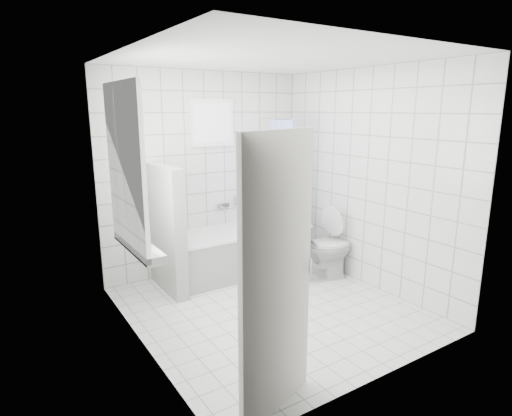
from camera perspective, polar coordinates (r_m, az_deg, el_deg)
ground at (r=4.80m, az=1.88°, el=-13.18°), size 3.00×3.00×0.00m
ceiling at (r=4.33m, az=2.15°, el=19.39°), size 3.00×3.00×0.00m
wall_back at (r=5.66m, az=-6.71°, el=4.63°), size 2.80×0.02×2.60m
wall_front at (r=3.30m, az=17.05°, el=-1.97°), size 2.80×0.02×2.60m
wall_left at (r=3.78m, az=-15.71°, el=0.00°), size 0.02×3.00×2.60m
wall_right at (r=5.30m, az=14.57°, el=3.71°), size 0.02×3.00×2.60m
window_left at (r=4.02m, az=-16.65°, el=5.06°), size 0.01×0.90×1.40m
window_back at (r=5.61m, az=-5.74°, el=11.24°), size 0.50×0.01×0.50m
window_sill at (r=4.20m, az=-15.40°, el=-4.92°), size 0.18×1.02×0.08m
door at (r=2.93m, az=2.87°, el=-9.49°), size 0.76×0.31×2.00m
bathtub at (r=5.63m, az=-3.65°, el=-5.94°), size 1.58×0.77×0.58m
partition_wall at (r=5.11m, az=-11.84°, el=-2.80°), size 0.15×0.85×1.50m
tiled_ledge at (r=6.36m, az=3.19°, el=-3.85°), size 0.40×0.24×0.55m
toilet at (r=5.51m, az=8.62°, el=-5.29°), size 0.89×0.66×0.80m
curtain_rod at (r=5.69m, az=2.77°, el=11.82°), size 0.02×0.80×0.02m
shower_curtain at (r=5.68m, az=3.44°, el=2.67°), size 0.14×0.48×1.78m
tub_faucet at (r=5.81m, az=-4.48°, el=0.37°), size 0.18×0.06×0.06m
sill_bottles at (r=4.15m, az=-15.31°, el=-3.30°), size 0.15×0.55×0.18m
ledge_bottles at (r=6.22m, az=3.33°, el=-0.49°), size 0.17×0.17×0.24m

